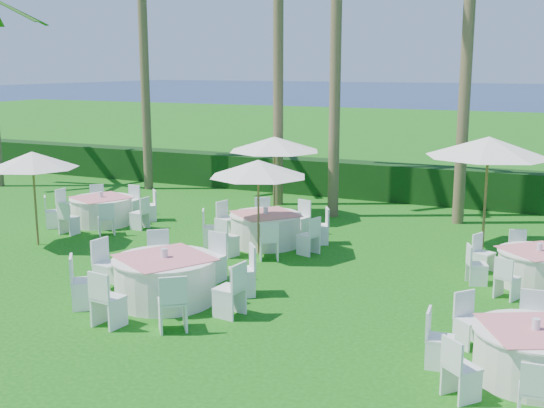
{
  "coord_description": "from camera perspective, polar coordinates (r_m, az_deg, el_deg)",
  "views": [
    {
      "loc": [
        6.67,
        -9.85,
        4.39
      ],
      "look_at": [
        0.28,
        3.9,
        1.3
      ],
      "focal_mm": 45.0,
      "sensor_mm": 36.0,
      "label": 1
    }
  ],
  "objects": [
    {
      "name": "umbrella_c",
      "position": [
        19.68,
        0.2,
        5.05
      ],
      "size": [
        2.68,
        2.68,
        2.38
      ],
      "color": "brown",
      "rests_on": "ground"
    },
    {
      "name": "banquet_table_b",
      "position": [
        13.08,
        -8.93,
        -6.14
      ],
      "size": [
        3.45,
        3.45,
        1.03
      ],
      "color": "white",
      "rests_on": "ground"
    },
    {
      "name": "palm_d",
      "position": [
        19.59,
        16.01,
        12.38
      ],
      "size": [
        4.39,
        4.21,
        8.75
      ],
      "color": "brown",
      "rests_on": "ground"
    },
    {
      "name": "ground",
      "position": [
        12.68,
        -8.71,
        -8.87
      ],
      "size": [
        120.0,
        120.0,
        0.0
      ],
      "primitive_type": "plane",
      "color": "#14510E",
      "rests_on": "ground"
    },
    {
      "name": "umbrella_b",
      "position": [
        15.78,
        -1.16,
        3.0
      ],
      "size": [
        2.32,
        2.32,
        2.25
      ],
      "color": "brown",
      "rests_on": "ground"
    },
    {
      "name": "umbrella_d",
      "position": [
        16.85,
        17.66,
        4.58
      ],
      "size": [
        2.95,
        2.95,
        2.75
      ],
      "color": "brown",
      "rests_on": "ground"
    },
    {
      "name": "banquet_table_f",
      "position": [
        14.89,
        21.36,
        -4.93
      ],
      "size": [
        2.76,
        2.76,
        0.87
      ],
      "color": "white",
      "rests_on": "ground"
    },
    {
      "name": "umbrella_a",
      "position": [
        17.61,
        -19.42,
        3.49
      ],
      "size": [
        2.21,
        2.21,
        2.34
      ],
      "color": "brown",
      "rests_on": "ground"
    },
    {
      "name": "ocean",
      "position": [
        112.14,
        21.74,
        8.46
      ],
      "size": [
        260.0,
        260.0,
        0.0
      ],
      "primitive_type": "plane",
      "color": "#061143",
      "rests_on": "ground"
    },
    {
      "name": "banquet_table_c",
      "position": [
        10.52,
        21.05,
        -11.58
      ],
      "size": [
        3.01,
        3.01,
        0.92
      ],
      "color": "white",
      "rests_on": "ground"
    },
    {
      "name": "palm_a",
      "position": [
        24.77,
        -10.69,
        12.9
      ],
      "size": [
        4.34,
        4.3,
        9.23
      ],
      "color": "brown",
      "rests_on": "ground"
    },
    {
      "name": "hedge",
      "position": [
        23.16,
        7.85,
        1.99
      ],
      "size": [
        34.0,
        1.0,
        1.2
      ],
      "primitive_type": "cube",
      "color": "black",
      "rests_on": "ground"
    },
    {
      "name": "banquet_table_e",
      "position": [
        16.94,
        -0.53,
        -2.05
      ],
      "size": [
        3.12,
        3.12,
        0.95
      ],
      "color": "white",
      "rests_on": "ground"
    },
    {
      "name": "banquet_table_d",
      "position": [
        19.74,
        -14.06,
        -0.48
      ],
      "size": [
        3.04,
        3.04,
        0.93
      ],
      "color": "white",
      "rests_on": "ground"
    },
    {
      "name": "palm_b",
      "position": [
        21.55,
        0.53,
        14.65
      ],
      "size": [
        4.4,
        4.02,
        10.19
      ],
      "color": "brown",
      "rests_on": "ground"
    }
  ]
}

